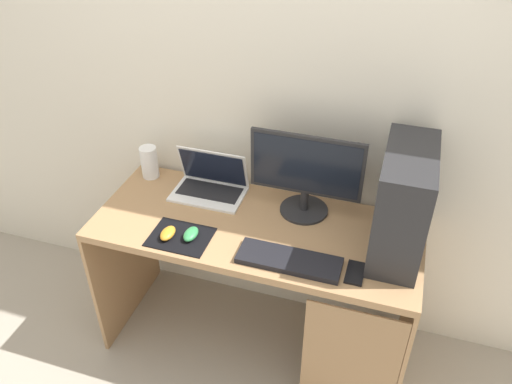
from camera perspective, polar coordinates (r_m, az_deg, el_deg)
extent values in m
plane|color=#9E9384|center=(2.81, 0.00, -15.94)|extent=(8.00, 8.00, 0.00)
cube|color=beige|center=(2.26, 2.65, 12.12)|extent=(4.00, 0.04, 2.60)
cube|color=#A37A51|center=(2.27, 0.00, -4.06)|extent=(1.44, 0.59, 0.03)
cube|color=#A37A51|center=(2.77, -14.28, -7.22)|extent=(0.02, 0.59, 0.73)
cube|color=#A37A51|center=(2.48, 16.34, -13.94)|extent=(0.02, 0.59, 0.73)
cube|color=#96704B|center=(2.26, 10.40, -17.85)|extent=(0.40, 0.01, 0.59)
cube|color=#232326|center=(2.09, 15.96, -1.21)|extent=(0.19, 0.44, 0.46)
cylinder|color=#232326|center=(2.35, 5.34, -1.95)|extent=(0.22, 0.22, 0.01)
cylinder|color=#232326|center=(2.32, 5.41, -0.88)|extent=(0.04, 0.04, 0.10)
cube|color=#232326|center=(2.20, 5.63, 2.98)|extent=(0.49, 0.02, 0.28)
cube|color=black|center=(2.19, 5.57, 2.85)|extent=(0.46, 0.00, 0.25)
cube|color=white|center=(2.45, -5.32, -0.24)|extent=(0.34, 0.21, 0.01)
cube|color=black|center=(2.46, -5.18, 0.12)|extent=(0.30, 0.13, 0.00)
cube|color=white|center=(2.45, -4.77, 2.81)|extent=(0.34, 0.06, 0.20)
cube|color=black|center=(2.44, -4.83, 2.69)|extent=(0.32, 0.05, 0.18)
cylinder|color=white|center=(2.59, -11.76, 3.27)|extent=(0.08, 0.08, 0.16)
cube|color=black|center=(2.08, 3.70, -7.58)|extent=(0.42, 0.14, 0.02)
cube|color=black|center=(2.22, -8.39, -4.96)|extent=(0.26, 0.20, 0.00)
ellipsoid|color=#338C4C|center=(2.20, -7.25, -4.65)|extent=(0.06, 0.10, 0.03)
ellipsoid|color=orange|center=(2.22, -9.77, -4.54)|extent=(0.06, 0.10, 0.03)
cube|color=black|center=(2.07, 10.94, -8.81)|extent=(0.07, 0.13, 0.01)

